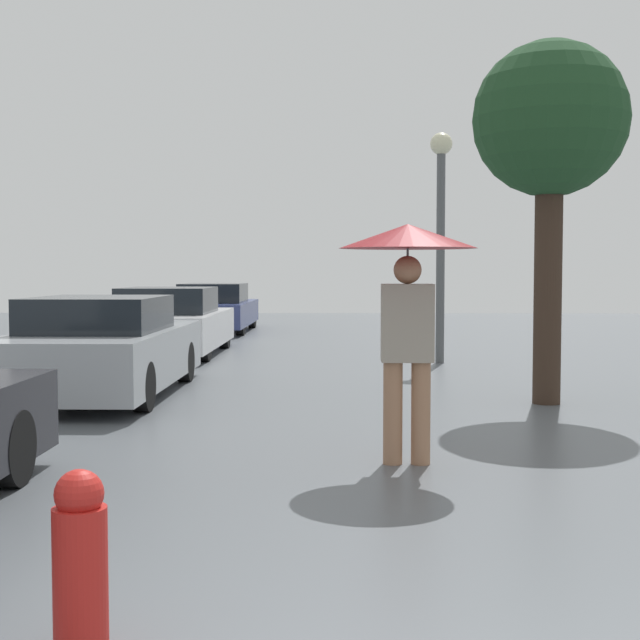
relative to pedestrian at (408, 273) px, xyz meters
The scene contains 7 objects.
pedestrian is the anchor object (origin of this frame).
parked_car_second 5.37m from the pedestrian, 132.17° to the left, with size 1.78×4.35×1.25m.
parked_car_third 10.08m from the pedestrian, 111.83° to the left, with size 1.87×4.29×1.26m.
parked_car_farthest 16.01m from the pedestrian, 103.66° to the left, with size 1.82×4.53×1.24m.
tree 4.20m from the pedestrian, 60.29° to the left, with size 1.81×1.81×4.25m.
street_lamp 8.07m from the pedestrian, 81.75° to the left, with size 0.38×0.38×3.89m.
fire_hydrant 4.16m from the pedestrian, 113.72° to the right, with size 0.22×0.22×0.77m.
Camera 1 is at (-0.14, -2.49, 1.59)m, focal length 50.00 mm.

